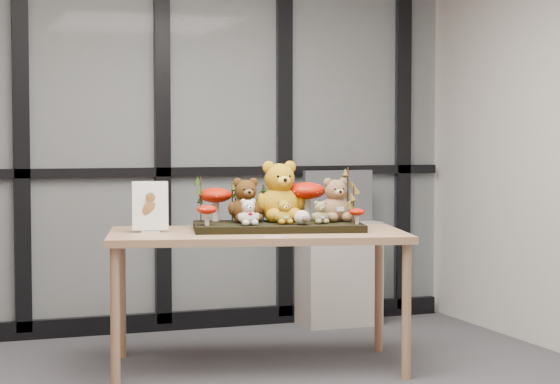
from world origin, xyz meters
name	(u,v)px	position (x,y,z in m)	size (l,w,h in m)	color
room_shell	(192,39)	(0.00, 0.00, 1.68)	(5.00, 5.00, 5.00)	#B8B5AE
glass_partition	(93,115)	(0.00, 2.47, 1.42)	(4.90, 0.06, 2.78)	#2D383F
display_table	(257,243)	(0.69, 1.24, 0.69)	(1.76, 1.16, 0.76)	#A37A58
diorama_tray	(278,227)	(0.83, 1.27, 0.78)	(0.93, 0.47, 0.04)	black
bear_pooh_yellow	(279,188)	(0.87, 1.38, 0.99)	(0.29, 0.26, 0.38)	#CC9013
bear_brown_medium	(245,198)	(0.67, 1.37, 0.94)	(0.21, 0.19, 0.28)	#482B0E
bear_tan_back	(335,197)	(1.17, 1.26, 0.94)	(0.21, 0.19, 0.27)	olive
bear_small_yellow	(284,211)	(0.83, 1.18, 0.87)	(0.11, 0.10, 0.15)	#BB8A1B
bear_white_bow	(248,211)	(0.62, 1.18, 0.88)	(0.12, 0.11, 0.16)	silver
bear_beige_small	(320,211)	(1.03, 1.14, 0.87)	(0.11, 0.10, 0.14)	#958757
plush_cream_hedgehog	(302,217)	(0.91, 1.11, 0.84)	(0.07, 0.06, 0.09)	silver
mushroom_back_left	(215,203)	(0.53, 1.51, 0.91)	(0.19, 0.19, 0.21)	#A91505
mushroom_back_right	(306,199)	(1.04, 1.38, 0.92)	(0.22, 0.22, 0.24)	#A91505
mushroom_front_left	(207,214)	(0.41, 1.25, 0.86)	(0.11, 0.11, 0.12)	#A91505
mushroom_front_right	(357,215)	(1.21, 1.05, 0.85)	(0.09, 0.09, 0.10)	#A91505
sprig_green_far_left	(201,199)	(0.44, 1.49, 0.93)	(0.05, 0.05, 0.26)	#12350C
sprig_green_mid_left	(232,202)	(0.63, 1.50, 0.91)	(0.05, 0.05, 0.22)	#12350C
sprig_dry_far_right	(348,194)	(1.25, 1.27, 0.95)	(0.05, 0.05, 0.31)	brown
sprig_dry_mid_right	(353,204)	(1.23, 1.15, 0.90)	(0.05, 0.05, 0.21)	brown
sprig_green_centre	(263,202)	(0.80, 1.47, 0.90)	(0.05, 0.05, 0.21)	#12350C
sign_holder	(150,209)	(0.13, 1.40, 0.89)	(0.20, 0.10, 0.28)	silver
label_card	(272,237)	(0.67, 0.92, 0.76)	(0.09, 0.03, 0.00)	white
cabinet	(339,273)	(1.62, 2.28, 0.35)	(0.53, 0.31, 0.70)	#A69C94
monitor	(338,196)	(1.62, 2.29, 0.88)	(0.49, 0.05, 0.35)	#4E5056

